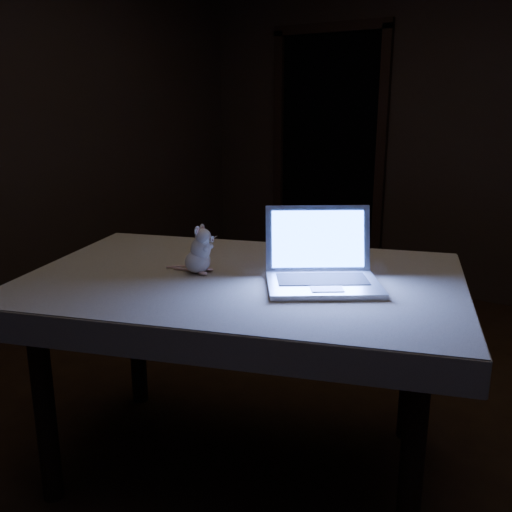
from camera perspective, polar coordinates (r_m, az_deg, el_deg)
The scene contains 7 objects.
floor at distance 2.75m, azimuth 3.37°, elevation -18.24°, with size 5.00×5.00×0.00m, color black.
back_wall at distance 4.63m, azimuth 19.84°, elevation 11.74°, with size 4.50×0.04×2.60m, color black.
doorway at distance 5.04m, azimuth 7.24°, elevation 10.04°, with size 1.06×0.36×2.13m, color black, non-canonical shape.
table at distance 2.41m, azimuth -1.26°, elevation -11.81°, with size 1.57×1.01×0.84m, color black, non-canonical shape.
tablecloth at distance 2.21m, azimuth -1.96°, elevation -3.78°, with size 1.69×1.12×0.11m, color #BBB29E, non-canonical shape.
laptop at distance 2.08m, azimuth 6.87°, elevation 0.47°, with size 0.41×0.36×0.28m, color silver, non-canonical shape.
plush_mouse at distance 2.27m, azimuth -5.87°, elevation 0.67°, with size 0.14×0.14×0.19m, color white, non-canonical shape.
Camera 1 is at (1.14, -1.99, 1.52)m, focal length 40.00 mm.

